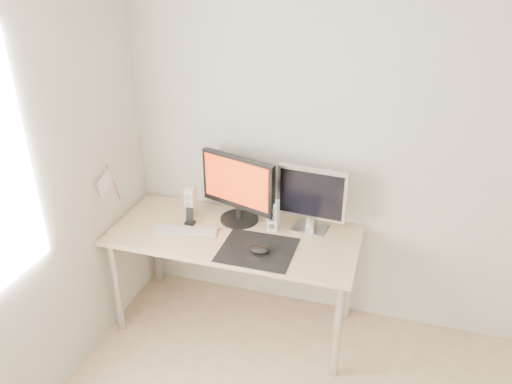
{
  "coord_description": "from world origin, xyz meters",
  "views": [
    {
      "loc": [
        0.01,
        -1.22,
        2.41
      ],
      "look_at": [
        -0.8,
        1.46,
        1.01
      ],
      "focal_mm": 35.0,
      "sensor_mm": 36.0,
      "label": 1
    }
  ],
  "objects_px": {
    "speaker_left": "(191,202)",
    "second_monitor": "(312,197)",
    "desk": "(234,243)",
    "main_monitor": "(238,187)",
    "speaker_right": "(273,216)",
    "phone_dock": "(190,219)",
    "mouse": "(259,250)",
    "keyboard": "(186,231)"
  },
  "relations": [
    {
      "from": "main_monitor",
      "to": "phone_dock",
      "type": "height_order",
      "value": "main_monitor"
    },
    {
      "from": "desk",
      "to": "main_monitor",
      "type": "height_order",
      "value": "main_monitor"
    },
    {
      "from": "desk",
      "to": "main_monitor",
      "type": "bearing_deg",
      "value": 97.78
    },
    {
      "from": "second_monitor",
      "to": "keyboard",
      "type": "height_order",
      "value": "second_monitor"
    },
    {
      "from": "mouse",
      "to": "phone_dock",
      "type": "height_order",
      "value": "phone_dock"
    },
    {
      "from": "main_monitor",
      "to": "second_monitor",
      "type": "height_order",
      "value": "main_monitor"
    },
    {
      "from": "mouse",
      "to": "phone_dock",
      "type": "relative_size",
      "value": 1.05
    },
    {
      "from": "mouse",
      "to": "keyboard",
      "type": "height_order",
      "value": "mouse"
    },
    {
      "from": "mouse",
      "to": "desk",
      "type": "bearing_deg",
      "value": 141.86
    },
    {
      "from": "speaker_left",
      "to": "speaker_right",
      "type": "xyz_separation_m",
      "value": [
        0.59,
        -0.02,
        0.0
      ]
    },
    {
      "from": "speaker_left",
      "to": "keyboard",
      "type": "bearing_deg",
      "value": -75.2
    },
    {
      "from": "speaker_right",
      "to": "keyboard",
      "type": "bearing_deg",
      "value": -159.85
    },
    {
      "from": "speaker_left",
      "to": "phone_dock",
      "type": "relative_size",
      "value": 1.76
    },
    {
      "from": "mouse",
      "to": "keyboard",
      "type": "relative_size",
      "value": 0.28
    },
    {
      "from": "main_monitor",
      "to": "mouse",
      "type": "bearing_deg",
      "value": -54.2
    },
    {
      "from": "phone_dock",
      "to": "second_monitor",
      "type": "bearing_deg",
      "value": 11.26
    },
    {
      "from": "mouse",
      "to": "keyboard",
      "type": "distance_m",
      "value": 0.53
    },
    {
      "from": "keyboard",
      "to": "phone_dock",
      "type": "relative_size",
      "value": 3.72
    },
    {
      "from": "main_monitor",
      "to": "keyboard",
      "type": "relative_size",
      "value": 1.23
    },
    {
      "from": "speaker_left",
      "to": "second_monitor",
      "type": "bearing_deg",
      "value": 3.21
    },
    {
      "from": "mouse",
      "to": "speaker_right",
      "type": "distance_m",
      "value": 0.3
    },
    {
      "from": "main_monitor",
      "to": "phone_dock",
      "type": "bearing_deg",
      "value": -155.64
    },
    {
      "from": "second_monitor",
      "to": "speaker_right",
      "type": "distance_m",
      "value": 0.28
    },
    {
      "from": "main_monitor",
      "to": "speaker_right",
      "type": "relative_size",
      "value": 2.61
    },
    {
      "from": "mouse",
      "to": "phone_dock",
      "type": "xyz_separation_m",
      "value": [
        -0.54,
        0.21,
        0.01
      ]
    },
    {
      "from": "speaker_left",
      "to": "speaker_right",
      "type": "distance_m",
      "value": 0.59
    },
    {
      "from": "desk",
      "to": "speaker_right",
      "type": "xyz_separation_m",
      "value": [
        0.23,
        0.12,
        0.18
      ]
    },
    {
      "from": "desk",
      "to": "phone_dock",
      "type": "height_order",
      "value": "phone_dock"
    },
    {
      "from": "main_monitor",
      "to": "keyboard",
      "type": "height_order",
      "value": "main_monitor"
    },
    {
      "from": "phone_dock",
      "to": "main_monitor",
      "type": "bearing_deg",
      "value": 24.36
    },
    {
      "from": "desk",
      "to": "phone_dock",
      "type": "xyz_separation_m",
      "value": [
        -0.32,
        0.03,
        0.11
      ]
    },
    {
      "from": "second_monitor",
      "to": "main_monitor",
      "type": "bearing_deg",
      "value": -177.45
    },
    {
      "from": "second_monitor",
      "to": "speaker_left",
      "type": "relative_size",
      "value": 2.19
    },
    {
      "from": "speaker_right",
      "to": "keyboard",
      "type": "distance_m",
      "value": 0.57
    },
    {
      "from": "speaker_left",
      "to": "keyboard",
      "type": "relative_size",
      "value": 0.47
    },
    {
      "from": "desk",
      "to": "second_monitor",
      "type": "bearing_deg",
      "value": 22.01
    },
    {
      "from": "mouse",
      "to": "main_monitor",
      "type": "height_order",
      "value": "main_monitor"
    },
    {
      "from": "speaker_left",
      "to": "phone_dock",
      "type": "bearing_deg",
      "value": -70.82
    },
    {
      "from": "mouse",
      "to": "speaker_right",
      "type": "height_order",
      "value": "speaker_right"
    },
    {
      "from": "mouse",
      "to": "speaker_left",
      "type": "height_order",
      "value": "speaker_left"
    },
    {
      "from": "second_monitor",
      "to": "phone_dock",
      "type": "distance_m",
      "value": 0.82
    },
    {
      "from": "desk",
      "to": "speaker_left",
      "type": "distance_m",
      "value": 0.42
    }
  ]
}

